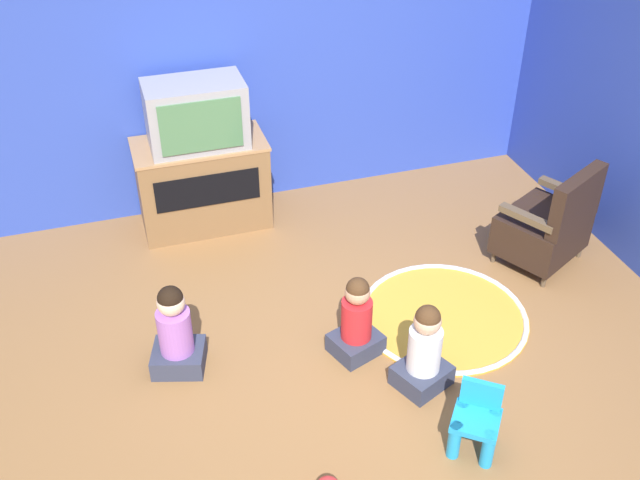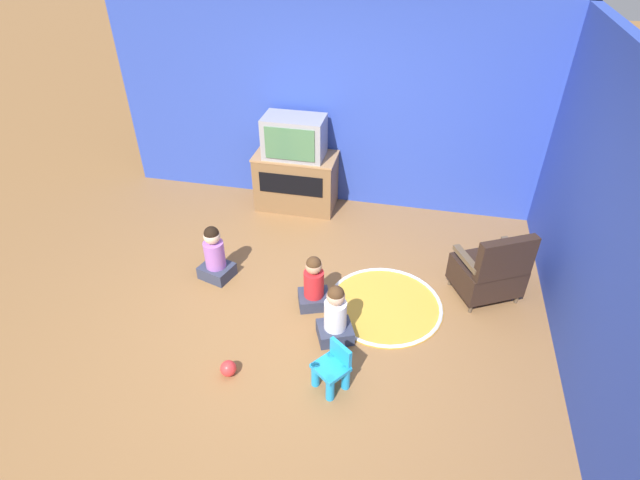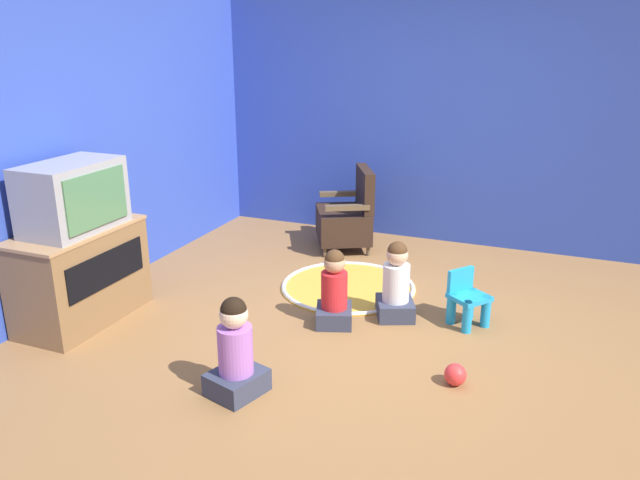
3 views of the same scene
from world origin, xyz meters
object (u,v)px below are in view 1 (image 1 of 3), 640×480
object	(u,v)px
yellow_kid_chair	(476,424)
television	(196,114)
child_watching_left	(357,321)
tv_cabinet	(203,182)
black_armchair	(548,226)
child_watching_right	(424,352)
child_watching_center	(175,334)

from	to	relation	value
yellow_kid_chair	television	bearing A→B (deg)	148.03
yellow_kid_chair	child_watching_left	distance (m)	1.01
tv_cabinet	child_watching_left	distance (m)	1.94
tv_cabinet	child_watching_left	xyz separation A→B (m)	(0.65, -1.82, -0.12)
tv_cabinet	black_armchair	size ratio (longest dim) A/B	1.24
tv_cabinet	child_watching_right	xyz separation A→B (m)	(0.95, -2.22, -0.11)
yellow_kid_chair	child_watching_left	size ratio (longest dim) A/B	0.71
tv_cabinet	television	world-z (taller)	television
tv_cabinet	child_watching_right	world-z (taller)	tv_cabinet
yellow_kid_chair	tv_cabinet	bearing A→B (deg)	147.87
yellow_kid_chair	child_watching_right	bearing A→B (deg)	135.93
black_armchair	child_watching_center	world-z (taller)	black_armchair
child_watching_left	child_watching_center	bearing A→B (deg)	149.39
yellow_kid_chair	child_watching_center	size ratio (longest dim) A/B	0.66
yellow_kid_chair	child_watching_center	bearing A→B (deg)	179.96
black_armchair	yellow_kid_chair	distance (m)	1.96
black_armchair	yellow_kid_chair	world-z (taller)	black_armchair
tv_cabinet	child_watching_right	size ratio (longest dim) A/B	1.66
yellow_kid_chair	black_armchair	bearing A→B (deg)	84.94
child_watching_center	child_watching_left	bearing A→B (deg)	5.88
television	child_watching_center	size ratio (longest dim) A/B	1.15
black_armchair	tv_cabinet	bearing A→B (deg)	-57.05
tv_cabinet	television	distance (m)	0.61
yellow_kid_chair	child_watching_center	distance (m)	1.89
television	child_watching_right	size ratio (longest dim) A/B	1.19
black_armchair	child_watching_right	bearing A→B (deg)	5.04
tv_cabinet	child_watching_center	xyz separation A→B (m)	(-0.47, -1.61, -0.10)
child_watching_right	tv_cabinet	bearing A→B (deg)	89.82
child_watching_left	black_armchair	bearing A→B (deg)	-3.41
black_armchair	child_watching_left	world-z (taller)	black_armchair
tv_cabinet	child_watching_right	bearing A→B (deg)	-66.89
black_armchair	child_watching_center	xyz separation A→B (m)	(-2.82, -0.29, -0.05)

